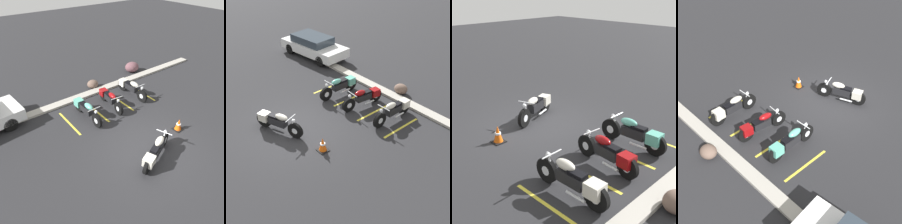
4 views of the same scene
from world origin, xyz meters
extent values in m
plane|color=#262628|center=(0.00, 0.00, 0.00)|extent=(60.00, 60.00, 0.00)
cylinder|color=black|center=(0.58, -0.18, 0.34)|extent=(0.68, 0.36, 0.68)
cylinder|color=silver|center=(0.58, -0.18, 0.34)|extent=(0.29, 0.21, 0.26)
cylinder|color=black|center=(-0.92, -0.75, 0.34)|extent=(0.68, 0.36, 0.68)
cylinder|color=silver|center=(-0.92, -0.75, 0.34)|extent=(0.29, 0.21, 0.26)
cube|color=black|center=(-0.22, -0.49, 0.50)|extent=(0.84, 0.55, 0.31)
ellipsoid|color=beige|center=(-0.02, -0.41, 0.78)|extent=(0.64, 0.46, 0.25)
cube|color=black|center=(-0.38, -0.55, 0.70)|extent=(0.51, 0.39, 0.08)
cube|color=beige|center=(-0.87, -0.73, 0.53)|extent=(0.52, 0.49, 0.35)
cylinder|color=silver|center=(0.47, -0.23, 0.61)|extent=(0.28, 0.15, 0.55)
cylinder|color=silver|center=(0.41, -0.25, 0.88)|extent=(0.26, 0.61, 0.04)
sphere|color=silver|center=(0.53, -0.20, 0.80)|extent=(0.14, 0.14, 0.14)
cylinder|color=silver|center=(-0.51, -0.44, 0.19)|extent=(0.56, 0.27, 0.07)
cylinder|color=black|center=(-0.90, 2.56, 0.34)|extent=(0.13, 0.69, 0.69)
cylinder|color=silver|center=(-0.90, 2.56, 0.34)|extent=(0.14, 0.26, 0.26)
cylinder|color=black|center=(-0.92, 4.18, 0.34)|extent=(0.13, 0.69, 0.69)
cylinder|color=silver|center=(-0.92, 4.18, 0.34)|extent=(0.14, 0.26, 0.26)
cube|color=black|center=(-0.91, 3.43, 0.50)|extent=(0.30, 0.80, 0.31)
ellipsoid|color=#59B29E|center=(-0.90, 3.22, 0.78)|extent=(0.28, 0.59, 0.25)
cube|color=black|center=(-0.91, 3.60, 0.71)|extent=(0.26, 0.46, 0.08)
cube|color=#59B29E|center=(-0.92, 4.13, 0.53)|extent=(0.38, 0.42, 0.36)
cylinder|color=silver|center=(-0.90, 2.69, 0.62)|extent=(0.07, 0.27, 0.56)
cylinder|color=silver|center=(-0.90, 2.75, 0.89)|extent=(0.65, 0.05, 0.04)
sphere|color=silver|center=(-0.90, 2.62, 0.80)|extent=(0.15, 0.15, 0.15)
cylinder|color=silver|center=(-0.76, 3.69, 0.19)|extent=(0.08, 0.58, 0.07)
cylinder|color=black|center=(0.52, 2.74, 0.33)|extent=(0.19, 0.67, 0.67)
cylinder|color=silver|center=(0.52, 2.74, 0.33)|extent=(0.15, 0.26, 0.25)
cylinder|color=black|center=(0.69, 4.29, 0.33)|extent=(0.19, 0.67, 0.67)
cylinder|color=silver|center=(0.69, 4.29, 0.33)|extent=(0.15, 0.26, 0.25)
cube|color=black|center=(0.61, 3.56, 0.48)|extent=(0.36, 0.79, 0.30)
ellipsoid|color=maroon|center=(0.59, 3.36, 0.76)|extent=(0.32, 0.59, 0.24)
cube|color=black|center=(0.63, 3.74, 0.69)|extent=(0.29, 0.47, 0.08)
cube|color=maroon|center=(0.68, 4.24, 0.51)|extent=(0.40, 0.44, 0.34)
cylinder|color=silver|center=(0.54, 2.86, 0.59)|extent=(0.09, 0.27, 0.54)
cylinder|color=silver|center=(0.54, 2.92, 0.86)|extent=(0.63, 0.10, 0.04)
sphere|color=silver|center=(0.53, 2.79, 0.78)|extent=(0.14, 0.14, 0.14)
cylinder|color=silver|center=(0.78, 3.80, 0.18)|extent=(0.13, 0.56, 0.07)
cylinder|color=black|center=(2.27, 2.90, 0.35)|extent=(0.14, 0.69, 0.69)
cylinder|color=silver|center=(2.27, 2.90, 0.35)|extent=(0.14, 0.26, 0.26)
cylinder|color=black|center=(2.25, 4.52, 0.35)|extent=(0.14, 0.69, 0.69)
cylinder|color=silver|center=(2.25, 4.52, 0.35)|extent=(0.14, 0.26, 0.26)
cube|color=black|center=(2.26, 3.76, 0.50)|extent=(0.30, 0.80, 0.31)
ellipsoid|color=beige|center=(2.26, 3.55, 0.78)|extent=(0.28, 0.59, 0.25)
cube|color=black|center=(2.26, 3.94, 0.71)|extent=(0.26, 0.46, 0.08)
cube|color=beige|center=(2.25, 4.47, 0.53)|extent=(0.38, 0.42, 0.36)
cylinder|color=silver|center=(2.27, 3.02, 0.62)|extent=(0.07, 0.27, 0.56)
cylinder|color=silver|center=(2.27, 3.09, 0.89)|extent=(0.65, 0.05, 0.04)
sphere|color=silver|center=(2.27, 2.95, 0.81)|extent=(0.15, 0.15, 0.15)
cylinder|color=silver|center=(2.40, 4.03, 0.19)|extent=(0.08, 0.58, 0.07)
cylinder|color=black|center=(-4.31, 6.31, 0.32)|extent=(0.66, 0.28, 0.64)
cylinder|color=black|center=(-4.15, 4.74, 0.32)|extent=(0.66, 0.28, 0.64)
cylinder|color=black|center=(-7.05, 6.04, 0.32)|extent=(0.66, 0.28, 0.64)
cylinder|color=black|center=(-6.89, 4.47, 0.32)|extent=(0.66, 0.28, 0.64)
cube|color=white|center=(-5.60, 5.39, 0.56)|extent=(4.46, 2.22, 0.55)
cube|color=#2D3842|center=(-5.75, 5.37, 1.06)|extent=(2.55, 1.74, 0.45)
cube|color=#A8A399|center=(0.00, 5.27, 0.06)|extent=(18.00, 0.50, 0.12)
ellipsoid|color=#4B3F47|center=(-5.64, 6.30, 0.21)|extent=(0.66, 0.63, 0.43)
ellipsoid|color=brown|center=(0.98, 5.81, 0.25)|extent=(0.69, 0.62, 0.50)
cube|color=black|center=(1.93, 0.14, 0.01)|extent=(0.40, 0.40, 0.03)
cone|color=#EA590F|center=(1.93, 0.14, 0.29)|extent=(0.32, 0.32, 0.58)
cylinder|color=white|center=(1.93, 0.14, 0.32)|extent=(0.20, 0.20, 0.06)
cube|color=gold|center=(-1.83, 3.56, 0.00)|extent=(0.10, 2.10, 0.00)
cube|color=gold|center=(-0.25, 3.56, 0.00)|extent=(0.10, 2.10, 0.00)
cube|color=gold|center=(1.34, 3.56, 0.00)|extent=(0.10, 2.10, 0.00)
cube|color=gold|center=(2.93, 3.56, 0.00)|extent=(0.10, 2.10, 0.00)
camera|label=1|loc=(-5.17, -4.19, 6.47)|focal=35.00mm
camera|label=2|loc=(9.29, -5.37, 7.77)|focal=50.00mm
camera|label=3|loc=(6.82, 8.06, 4.78)|focal=50.00mm
camera|label=4|loc=(-6.89, 9.23, 8.56)|focal=50.00mm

